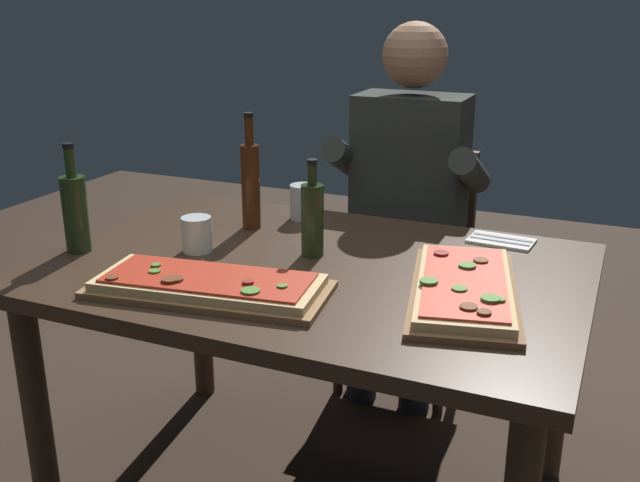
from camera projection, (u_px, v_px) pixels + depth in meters
name	position (u px, v px, depth m)	size (l,w,h in m)	color
dining_table	(313.00, 298.00, 1.94)	(1.40, 0.96, 0.74)	#3D2B1E
pizza_rectangular_front	(209.00, 285.00, 1.73)	(0.60, 0.32, 0.05)	olive
pizza_rectangular_left	(464.00, 288.00, 1.71)	(0.36, 0.58, 0.05)	brown
wine_bottle_dark	(312.00, 218.00, 1.95)	(0.06, 0.06, 0.26)	#233819
oil_bottle_amber	(251.00, 183.00, 2.17)	(0.06, 0.06, 0.35)	#47230F
vinegar_bottle_green	(75.00, 211.00, 1.98)	(0.07, 0.07, 0.30)	#233819
tumbler_near_camera	(303.00, 202.00, 2.29)	(0.08, 0.08, 0.11)	silver
tumbler_far_side	(197.00, 234.00, 2.00)	(0.08, 0.08, 0.10)	silver
napkin_cutlery_set	(501.00, 241.00, 2.08)	(0.19, 0.12, 0.01)	white
diner_chair	(412.00, 255.00, 2.73)	(0.44, 0.44, 0.87)	#3D2B1E
seated_diner	(406.00, 197.00, 2.54)	(0.53, 0.41, 1.33)	#23232D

